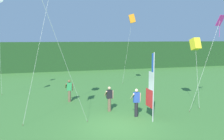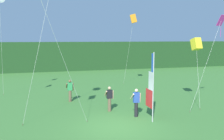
{
  "view_description": "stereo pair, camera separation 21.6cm",
  "coord_description": "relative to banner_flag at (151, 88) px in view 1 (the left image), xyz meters",
  "views": [
    {
      "loc": [
        -3.77,
        -12.12,
        4.68
      ],
      "look_at": [
        0.38,
        2.31,
        2.75
      ],
      "focal_mm": 39.69,
      "sensor_mm": 36.0,
      "label": 1
    },
    {
      "loc": [
        -3.56,
        -12.17,
        4.68
      ],
      "look_at": [
        0.38,
        2.31,
        2.75
      ],
      "focal_mm": 39.69,
      "sensor_mm": 36.0,
      "label": 2
    }
  ],
  "objects": [
    {
      "name": "person_far_left",
      "position": [
        -0.56,
        0.83,
        -0.97
      ],
      "size": [
        0.55,
        0.48,
        1.7
      ],
      "color": "black",
      "rests_on": "ground"
    },
    {
      "name": "banner_flag",
      "position": [
        0.0,
        0.0,
        0.0
      ],
      "size": [
        0.06,
        1.03,
        3.92
      ],
      "color": "#B7B7BC",
      "rests_on": "ground"
    },
    {
      "name": "person_mid_field",
      "position": [
        -4.03,
        5.46,
        -1.01
      ],
      "size": [
        0.55,
        0.48,
        1.64
      ],
      "color": "brown",
      "rests_on": "ground"
    },
    {
      "name": "kite_yellow_box_5",
      "position": [
        4.54,
        2.58,
        2.39
      ],
      "size": [
        0.81,
        1.89,
        4.74
      ],
      "color": "brown",
      "rests_on": "ground"
    },
    {
      "name": "ground_plane",
      "position": [
        -2.17,
        -0.51,
        -1.88
      ],
      "size": [
        120.0,
        120.0,
        0.0
      ],
      "primitive_type": "plane",
      "color": "#3D7533"
    },
    {
      "name": "distant_treeline",
      "position": [
        -2.17,
        23.82,
        0.19
      ],
      "size": [
        80.0,
        2.4,
        4.15
      ],
      "primitive_type": "cube",
      "color": "#1E421E",
      "rests_on": "ground"
    },
    {
      "name": "kite_magenta_diamond_2",
      "position": [
        5.43,
        1.39,
        3.62
      ],
      "size": [
        2.84,
        0.94,
        6.2
      ],
      "color": "brown",
      "rests_on": "ground"
    },
    {
      "name": "kite_orange_box_1",
      "position": [
        2.51,
        9.88,
        4.63
      ],
      "size": [
        0.86,
        1.88,
        6.97
      ],
      "color": "brown",
      "rests_on": "ground"
    },
    {
      "name": "person_near_banner",
      "position": [
        -1.82,
        2.33,
        -1.02
      ],
      "size": [
        0.55,
        0.48,
        1.61
      ],
      "color": "brown",
      "rests_on": "ground"
    }
  ]
}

